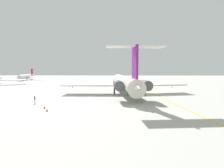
{
  "coord_description": "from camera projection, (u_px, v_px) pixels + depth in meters",
  "views": [
    {
      "loc": [
        -63.42,
        13.39,
        7.85
      ],
      "look_at": [
        -2.31,
        13.47,
        3.07
      ],
      "focal_mm": 30.97,
      "sensor_mm": 36.0,
      "label": 1
    }
  ],
  "objects": [
    {
      "name": "ground",
      "position": [
        153.0,
        93.0,
        63.82
      ],
      "size": [
        336.04,
        336.04,
        0.0
      ],
      "primitive_type": "plane",
      "color": "#B7B5AD"
    },
    {
      "name": "main_jetliner",
      "position": [
        125.0,
        83.0,
        59.99
      ],
      "size": [
        44.95,
        39.84,
        13.09
      ],
      "rotation": [
        0.0,
        0.0,
        0.07
      ],
      "color": "silver",
      "rests_on": "ground"
    },
    {
      "name": "airliner_far_right",
      "position": [
        26.0,
        77.0,
        136.2
      ],
      "size": [
        27.21,
        26.89,
        8.14
      ],
      "rotation": [
        0.0,
        0.0,
        3.21
      ],
      "color": "white",
      "rests_on": "ground"
    },
    {
      "name": "ground_crew_near_nose",
      "position": [
        35.0,
        98.0,
        44.18
      ],
      "size": [
        0.44,
        0.28,
        1.74
      ],
      "rotation": [
        0.0,
        0.0,
        4.85
      ],
      "color": "black",
      "rests_on": "ground"
    },
    {
      "name": "ground_crew_near_tail",
      "position": [
        172.0,
        85.0,
        83.25
      ],
      "size": [
        0.28,
        0.44,
        1.77
      ],
      "rotation": [
        0.0,
        0.0,
        0.28
      ],
      "color": "black",
      "rests_on": "ground"
    },
    {
      "name": "ground_crew_portside",
      "position": [
        73.0,
        85.0,
        80.45
      ],
      "size": [
        0.26,
        0.42,
        1.64
      ],
      "rotation": [
        0.0,
        0.0,
        3.04
      ],
      "color": "black",
      "rests_on": "ground"
    },
    {
      "name": "safety_cone_nose",
      "position": [
        44.0,
        107.0,
        38.21
      ],
      "size": [
        0.4,
        0.4,
        0.55
      ],
      "primitive_type": "cone",
      "color": "#EA590F",
      "rests_on": "ground"
    },
    {
      "name": "safety_cone_wingtip",
      "position": [
        47.0,
        110.0,
        35.74
      ],
      "size": [
        0.4,
        0.4,
        0.55
      ],
      "primitive_type": "cone",
      "color": "#EA590F",
      "rests_on": "ground"
    },
    {
      "name": "safety_cone_tail",
      "position": [
        70.0,
        86.0,
        83.8
      ],
      "size": [
        0.4,
        0.4,
        0.55
      ],
      "primitive_type": "cone",
      "color": "#EA590F",
      "rests_on": "ground"
    },
    {
      "name": "taxiway_centreline",
      "position": [
        152.0,
        94.0,
        61.52
      ],
      "size": [
        72.5,
        5.23,
        0.01
      ],
      "primitive_type": "cube",
      "rotation": [
        0.0,
        0.0,
        0.07
      ],
      "color": "gold",
      "rests_on": "ground"
    }
  ]
}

